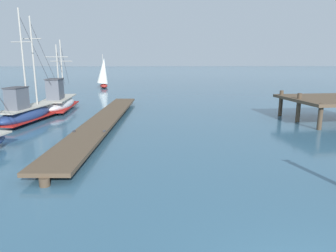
{
  "coord_description": "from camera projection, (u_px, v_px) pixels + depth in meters",
  "views": [
    {
      "loc": [
        -3.08,
        -4.17,
        4.19
      ],
      "look_at": [
        -2.62,
        8.67,
        1.4
      ],
      "focal_mm": 32.71,
      "sensor_mm": 36.0,
      "label": 1
    }
  ],
  "objects": [
    {
      "name": "fishing_boat_1",
      "position": [
        25.0,
        112.0,
        20.4
      ],
      "size": [
        2.49,
        7.33,
        7.41
      ],
      "color": "navy",
      "rests_on": "ground"
    },
    {
      "name": "pier_platform",
      "position": [
        334.0,
        100.0,
        21.06
      ],
      "size": [
        6.62,
        6.26,
        2.06
      ],
      "color": "brown",
      "rests_on": "ground"
    },
    {
      "name": "floating_dock",
      "position": [
        105.0,
        119.0,
        20.15
      ],
      "size": [
        2.51,
        20.54,
        0.53
      ],
      "color": "brown",
      "rests_on": "ground"
    },
    {
      "name": "distant_sailboat",
      "position": [
        103.0,
        73.0,
        45.8
      ],
      "size": [
        2.29,
        3.39,
        4.99
      ],
      "color": "#AD2823",
      "rests_on": "ground"
    },
    {
      "name": "fishing_boat_0",
      "position": [
        59.0,
        101.0,
        25.72
      ],
      "size": [
        2.52,
        7.69,
        5.89
      ],
      "color": "silver",
      "rests_on": "ground"
    }
  ]
}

